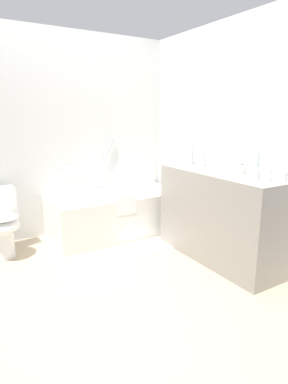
# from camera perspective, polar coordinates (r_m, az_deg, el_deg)

# --- Properties ---
(ground_plane) EXTENTS (3.76, 3.76, 0.00)m
(ground_plane) POSITION_cam_1_polar(r_m,az_deg,el_deg) (3.03, -6.29, -14.22)
(ground_plane) COLOR tan
(wall_back_tiled) EXTENTS (3.16, 0.10, 2.32)m
(wall_back_tiled) POSITION_cam_1_polar(r_m,az_deg,el_deg) (3.94, -15.01, 9.46)
(wall_back_tiled) COLOR silver
(wall_back_tiled) RESTS_ON ground_plane
(wall_right_mirror) EXTENTS (0.10, 2.95, 2.32)m
(wall_right_mirror) POSITION_cam_1_polar(r_m,az_deg,el_deg) (3.53, 15.01, 9.04)
(wall_right_mirror) COLOR silver
(wall_right_mirror) RESTS_ON ground_plane
(bathtub) EXTENTS (1.53, 0.72, 1.13)m
(bathtub) POSITION_cam_1_polar(r_m,az_deg,el_deg) (3.91, -5.00, -3.50)
(bathtub) COLOR white
(bathtub) RESTS_ON ground_plane
(vanity_counter) EXTENTS (0.53, 1.33, 0.87)m
(vanity_counter) POSITION_cam_1_polar(r_m,az_deg,el_deg) (3.28, 13.41, -4.10)
(vanity_counter) COLOR gray
(vanity_counter) RESTS_ON ground_plane
(sink_basin) EXTENTS (0.33, 0.33, 0.06)m
(sink_basin) POSITION_cam_1_polar(r_m,az_deg,el_deg) (3.13, 14.35, 3.81)
(sink_basin) COLOR white
(sink_basin) RESTS_ON vanity_counter
(sink_faucet) EXTENTS (0.12, 0.15, 0.08)m
(sink_faucet) POSITION_cam_1_polar(r_m,az_deg,el_deg) (3.27, 16.74, 4.18)
(sink_faucet) COLOR silver
(sink_faucet) RESTS_ON vanity_counter
(water_bottle_0) EXTENTS (0.07, 0.07, 0.23)m
(water_bottle_0) POSITION_cam_1_polar(r_m,az_deg,el_deg) (3.44, 10.19, 6.17)
(water_bottle_0) COLOR silver
(water_bottle_0) RESTS_ON vanity_counter
(water_bottle_1) EXTENTS (0.06, 0.06, 0.25)m
(water_bottle_1) POSITION_cam_1_polar(r_m,az_deg,el_deg) (3.52, 9.48, 6.53)
(water_bottle_1) COLOR silver
(water_bottle_1) RESTS_ON vanity_counter
(water_bottle_2) EXTENTS (0.07, 0.07, 0.21)m
(water_bottle_2) POSITION_cam_1_polar(r_m,az_deg,el_deg) (3.59, 8.05, 6.40)
(water_bottle_2) COLOR silver
(water_bottle_2) RESTS_ON vanity_counter
(water_bottle_3) EXTENTS (0.07, 0.07, 0.23)m
(water_bottle_3) POSITION_cam_1_polar(r_m,az_deg,el_deg) (3.00, 18.87, 4.66)
(water_bottle_3) COLOR silver
(water_bottle_3) RESTS_ON vanity_counter
(drinking_glass_0) EXTENTS (0.06, 0.06, 0.10)m
(drinking_glass_0) POSITION_cam_1_polar(r_m,az_deg,el_deg) (2.87, 20.82, 2.87)
(drinking_glass_0) COLOR white
(drinking_glass_0) RESTS_ON vanity_counter
(drinking_glass_1) EXTENTS (0.07, 0.07, 0.08)m
(drinking_glass_1) POSITION_cam_1_polar(r_m,az_deg,el_deg) (2.86, 23.07, 2.48)
(drinking_glass_1) COLOR white
(drinking_glass_1) RESTS_ON vanity_counter
(drinking_glass_2) EXTENTS (0.07, 0.07, 0.09)m
(drinking_glass_2) POSITION_cam_1_polar(r_m,az_deg,el_deg) (2.92, 18.80, 3.13)
(drinking_glass_2) COLOR white
(drinking_glass_2) RESTS_ON vanity_counter
(drinking_glass_3) EXTENTS (0.07, 0.07, 0.10)m
(drinking_glass_3) POSITION_cam_1_polar(r_m,az_deg,el_deg) (3.35, 11.54, 4.91)
(drinking_glass_3) COLOR white
(drinking_glass_3) RESTS_ON vanity_counter
(bath_mat) EXTENTS (0.52, 0.34, 0.01)m
(bath_mat) POSITION_cam_1_polar(r_m,az_deg,el_deg) (3.60, 1.27, -9.35)
(bath_mat) COLOR white
(bath_mat) RESTS_ON ground_plane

